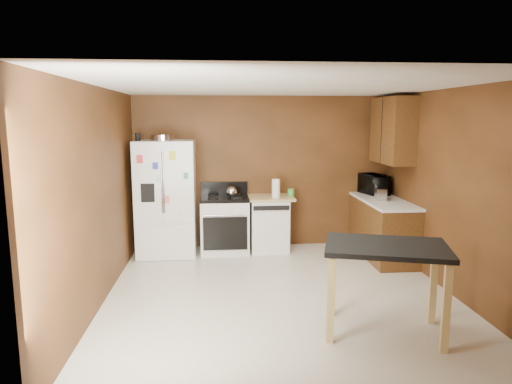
{
  "coord_description": "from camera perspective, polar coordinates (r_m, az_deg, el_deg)",
  "views": [
    {
      "loc": [
        -0.74,
        -5.25,
        2.14
      ],
      "look_at": [
        -0.23,
        0.85,
        1.14
      ],
      "focal_mm": 32.0,
      "sensor_mm": 36.0,
      "label": 1
    }
  ],
  "objects": [
    {
      "name": "green_canister",
      "position": [
        7.4,
        4.39,
        -0.05
      ],
      "size": [
        0.13,
        0.13,
        0.12
      ],
      "primitive_type": "cylinder",
      "rotation": [
        0.0,
        0.0,
        0.27
      ],
      "color": "green",
      "rests_on": "dishwasher"
    },
    {
      "name": "microwave",
      "position": [
        7.75,
        14.52,
        0.84
      ],
      "size": [
        0.49,
        0.61,
        0.3
      ],
      "primitive_type": "imported",
      "rotation": [
        0.0,
        0.0,
        1.84
      ],
      "color": "black",
      "rests_on": "right_cabinets"
    },
    {
      "name": "kettle",
      "position": [
        7.2,
        -3.08,
        0.01
      ],
      "size": [
        0.17,
        0.17,
        0.17
      ],
      "primitive_type": "sphere",
      "color": "silver",
      "rests_on": "gas_range"
    },
    {
      "name": "floor",
      "position": [
        5.72,
        3.05,
        -12.75
      ],
      "size": [
        4.5,
        4.5,
        0.0
      ],
      "primitive_type": "plane",
      "color": "beige",
      "rests_on": "ground"
    },
    {
      "name": "refrigerator",
      "position": [
        7.27,
        -11.14,
        -0.76
      ],
      "size": [
        0.9,
        0.8,
        1.8
      ],
      "color": "white",
      "rests_on": "ground"
    },
    {
      "name": "wall_front",
      "position": [
        3.22,
        8.74,
        -6.94
      ],
      "size": [
        4.2,
        0.0,
        4.2
      ],
      "primitive_type": "plane",
      "rotation": [
        -1.57,
        0.0,
        0.0
      ],
      "color": "brown",
      "rests_on": "ground"
    },
    {
      "name": "ceiling",
      "position": [
        5.31,
        3.29,
        13.11
      ],
      "size": [
        4.5,
        4.5,
        0.0
      ],
      "primitive_type": "plane",
      "rotation": [
        3.14,
        0.0,
        0.0
      ],
      "color": "white",
      "rests_on": "ground"
    },
    {
      "name": "gas_range",
      "position": [
        7.37,
        -3.92,
        -3.94
      ],
      "size": [
        0.76,
        0.68,
        1.1
      ],
      "color": "white",
      "rests_on": "ground"
    },
    {
      "name": "wall_right",
      "position": [
        6.03,
        23.32,
        -0.0
      ],
      "size": [
        0.0,
        4.5,
        4.5
      ],
      "primitive_type": "plane",
      "rotation": [
        1.57,
        0.0,
        -1.57
      ],
      "color": "brown",
      "rests_on": "ground"
    },
    {
      "name": "wall_back",
      "position": [
        7.59,
        0.82,
        2.51
      ],
      "size": [
        4.2,
        0.0,
        4.2
      ],
      "primitive_type": "plane",
      "rotation": [
        1.57,
        0.0,
        0.0
      ],
      "color": "brown",
      "rests_on": "ground"
    },
    {
      "name": "right_cabinets",
      "position": [
        7.31,
        15.91,
        -0.82
      ],
      "size": [
        0.63,
        1.58,
        2.45
      ],
      "color": "brown",
      "rests_on": "ground"
    },
    {
      "name": "wall_left",
      "position": [
        5.5,
        -19.07,
        -0.59
      ],
      "size": [
        0.0,
        4.5,
        4.5
      ],
      "primitive_type": "plane",
      "rotation": [
        1.57,
        0.0,
        1.57
      ],
      "color": "brown",
      "rests_on": "ground"
    },
    {
      "name": "pen_cup",
      "position": [
        7.12,
        -14.56,
        6.69
      ],
      "size": [
        0.08,
        0.08,
        0.12
      ],
      "primitive_type": "cylinder",
      "color": "black",
      "rests_on": "refrigerator"
    },
    {
      "name": "island",
      "position": [
        4.73,
        15.94,
        -8.04
      ],
      "size": [
        1.35,
        1.08,
        0.91
      ],
      "color": "black",
      "rests_on": "ground"
    },
    {
      "name": "paper_towel",
      "position": [
        7.2,
        2.5,
        0.44
      ],
      "size": [
        0.17,
        0.17,
        0.3
      ],
      "primitive_type": "cylinder",
      "rotation": [
        0.0,
        0.0,
        -0.4
      ],
      "color": "white",
      "rests_on": "dishwasher"
    },
    {
      "name": "dishwasher",
      "position": [
        7.44,
        1.64,
        -3.87
      ],
      "size": [
        0.78,
        0.63,
        0.89
      ],
      "color": "white",
      "rests_on": "ground"
    },
    {
      "name": "roasting_pan",
      "position": [
        7.13,
        -11.6,
        6.68
      ],
      "size": [
        0.35,
        0.35,
        0.09
      ],
      "primitive_type": "cylinder",
      "color": "silver",
      "rests_on": "refrigerator"
    },
    {
      "name": "toaster",
      "position": [
        7.22,
        15.31,
        -0.25
      ],
      "size": [
        0.19,
        0.27,
        0.18
      ],
      "primitive_type": "cube",
      "rotation": [
        0.0,
        0.0,
        -0.18
      ],
      "color": "silver",
      "rests_on": "right_cabinets"
    }
  ]
}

